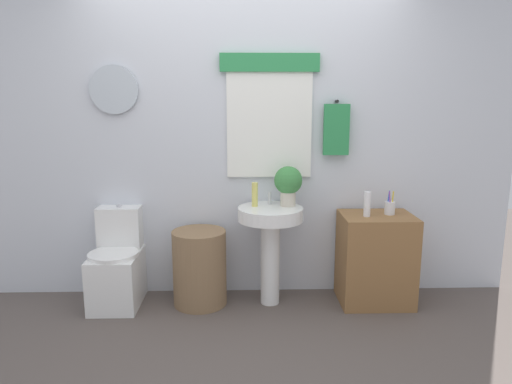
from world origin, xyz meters
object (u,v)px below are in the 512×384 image
laundry_hamper (200,268)px  wooden_cabinet (375,259)px  toilet (118,267)px  pedestal_sink (270,232)px  toothbrush_cup (390,208)px  potted_plant (288,183)px  soap_bottle (255,194)px  lotion_bottle (367,204)px

laundry_hamper → wooden_cabinet: wooden_cabinet is taller
toilet → pedestal_sink: bearing=-1.5°
toothbrush_cup → potted_plant: bearing=177.1°
potted_plant → laundry_hamper: bearing=-175.1°
soap_bottle → laundry_hamper: bearing=-173.5°
potted_plant → soap_bottle: bearing=-177.8°
soap_bottle → lotion_bottle: size_ratio=0.97×
pedestal_sink → wooden_cabinet: pedestal_sink is taller
toilet → wooden_cabinet: size_ratio=1.08×
potted_plant → pedestal_sink: bearing=-156.8°
potted_plant → lotion_bottle: potted_plant is taller
pedestal_sink → lotion_bottle: bearing=-3.1°
toilet → lotion_bottle: lotion_bottle is taller
wooden_cabinet → soap_bottle: (-0.96, 0.05, 0.52)m
soap_bottle → toothbrush_cup: (1.05, -0.03, -0.10)m
wooden_cabinet → soap_bottle: 1.09m
pedestal_sink → soap_bottle: size_ratio=4.16×
toilet → toothbrush_cup: toothbrush_cup is taller
toilet → toothbrush_cup: bearing=-0.3°
laundry_hamper → pedestal_sink: size_ratio=0.77×
toothbrush_cup → lotion_bottle: bearing=-163.0°
laundry_hamper → lotion_bottle: bearing=-1.8°
wooden_cabinet → laundry_hamper: bearing=180.0°
toilet → lotion_bottle: size_ratio=4.00×
pedestal_sink → toothbrush_cup: size_ratio=4.22×
laundry_hamper → soap_bottle: bearing=6.5°
potted_plant → lotion_bottle: (0.60, -0.10, -0.15)m
wooden_cabinet → potted_plant: bearing=175.1°
toilet → lotion_bottle: 2.01m
soap_bottle → toothbrush_cup: size_ratio=1.01×
toilet → wooden_cabinet: (2.04, -0.03, 0.06)m
laundry_hamper → lotion_bottle: size_ratio=3.09×
laundry_hamper → lotion_bottle: (1.29, -0.04, 0.51)m
potted_plant → lotion_bottle: size_ratio=1.61×
potted_plant → toothbrush_cup: 0.82m
toothbrush_cup → soap_bottle: bearing=178.4°
lotion_bottle → soap_bottle: bearing=174.0°
soap_bottle → lotion_bottle: soap_bottle is taller
soap_bottle → lotion_bottle: 0.87m
lotion_bottle → toothbrush_cup: 0.21m
wooden_cabinet → toothbrush_cup: (0.10, 0.02, 0.41)m
wooden_cabinet → toothbrush_cup: bearing=11.5°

